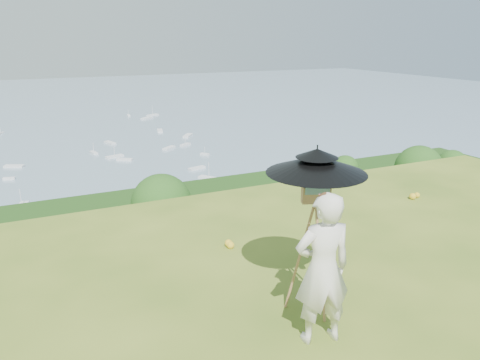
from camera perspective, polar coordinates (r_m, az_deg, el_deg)
name	(u,v)px	position (r m, az deg, el deg)	size (l,w,h in m)	color
shoreline_tier	(71,276)	(86.43, -19.92, -10.90)	(170.00, 28.00, 8.00)	slate
bay_water	(31,117)	(244.78, -24.08, 6.99)	(700.00, 700.00, 0.00)	#728BA4
slope_trees	(98,264)	(41.37, -16.95, -9.74)	(110.00, 50.00, 6.00)	#255419
harbor_town	(67,241)	(83.67, -20.37, -6.95)	(110.00, 22.00, 5.00)	silver
painter	(323,269)	(5.12, 10.03, -10.65)	(0.63, 0.41, 1.73)	silver
field_easel	(313,244)	(5.66, 8.94, -7.75)	(0.66, 0.66, 1.73)	olive
sun_umbrella	(316,172)	(5.38, 9.27, 0.91)	(1.15, 1.15, 0.64)	black
painter_cap	(327,197)	(4.80, 10.53, -2.01)	(0.18, 0.22, 0.10)	#D77685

